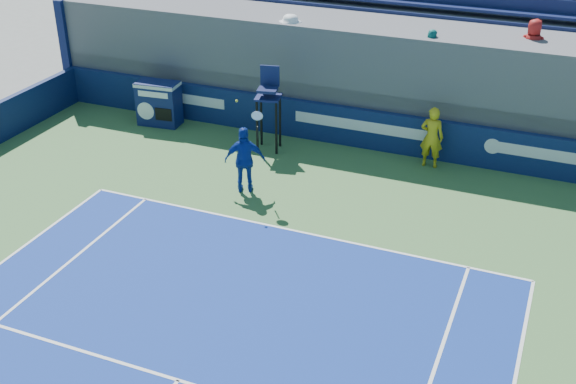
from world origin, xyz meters
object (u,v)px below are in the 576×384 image
at_px(match_clock, 159,102).
at_px(tennis_player, 245,160).
at_px(umpire_chair, 269,100).
at_px(ball_person, 432,137).

relative_size(match_clock, tennis_player, 0.54).
bearing_deg(match_clock, tennis_player, -34.69).
xyz_separation_m(match_clock, umpire_chair, (3.95, -0.42, 0.79)).
distance_m(ball_person, tennis_player, 5.28).
bearing_deg(umpire_chair, match_clock, 173.98).
bearing_deg(tennis_player, umpire_chair, 100.49).
xyz_separation_m(match_clock, tennis_player, (4.44, -3.07, 0.17)).
height_order(umpire_chair, tennis_player, tennis_player).
xyz_separation_m(ball_person, tennis_player, (-4.13, -3.29, 0.02)).
bearing_deg(tennis_player, match_clock, 145.31).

